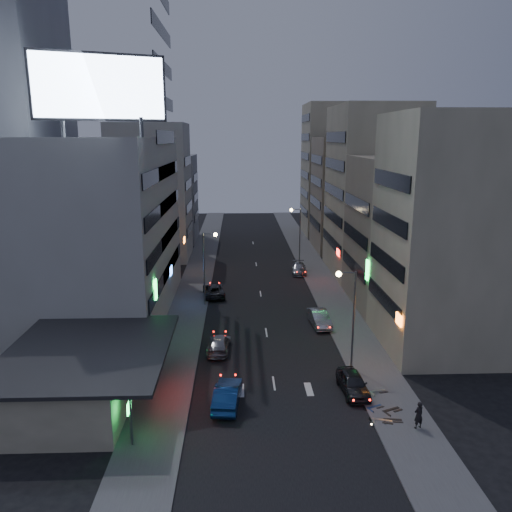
{
  "coord_description": "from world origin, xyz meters",
  "views": [
    {
      "loc": [
        -2.59,
        -30.1,
        18.01
      ],
      "look_at": [
        -0.74,
        20.38,
        5.93
      ],
      "focal_mm": 35.0,
      "sensor_mm": 36.0,
      "label": 1
    }
  ],
  "objects_px": {
    "road_car_blue": "(227,394)",
    "scooter_silver_b": "(385,382)",
    "parked_car_right_near": "(353,383)",
    "scooter_black_b": "(398,399)",
    "scooter_silver_a": "(393,413)",
    "scooter_black_a": "(402,412)",
    "scooter_blue": "(380,397)",
    "parked_car_right_mid": "(319,318)",
    "parked_car_left": "(214,290)",
    "person": "(419,415)",
    "road_car_silver": "(219,344)",
    "parked_car_right_far": "(299,269)"
  },
  "relations": [
    {
      "from": "road_car_blue",
      "to": "scooter_black_a",
      "type": "xyz_separation_m",
      "value": [
        11.39,
        -2.42,
        -0.12
      ]
    },
    {
      "from": "parked_car_left",
      "to": "road_car_silver",
      "type": "height_order",
      "value": "parked_car_left"
    },
    {
      "from": "parked_car_right_far",
      "to": "scooter_silver_a",
      "type": "bearing_deg",
      "value": -82.69
    },
    {
      "from": "parked_car_right_far",
      "to": "scooter_black_a",
      "type": "distance_m",
      "value": 36.28
    },
    {
      "from": "road_car_blue",
      "to": "scooter_silver_b",
      "type": "relative_size",
      "value": 2.57
    },
    {
      "from": "person",
      "to": "scooter_black_b",
      "type": "bearing_deg",
      "value": -100.79
    },
    {
      "from": "parked_car_right_mid",
      "to": "person",
      "type": "relative_size",
      "value": 2.53
    },
    {
      "from": "parked_car_right_mid",
      "to": "scooter_black_b",
      "type": "bearing_deg",
      "value": -84.21
    },
    {
      "from": "person",
      "to": "scooter_black_a",
      "type": "relative_size",
      "value": 1.02
    },
    {
      "from": "parked_car_right_far",
      "to": "road_car_silver",
      "type": "relative_size",
      "value": 1.02
    },
    {
      "from": "parked_car_right_near",
      "to": "road_car_silver",
      "type": "height_order",
      "value": "parked_car_right_near"
    },
    {
      "from": "parked_car_right_near",
      "to": "parked_car_right_mid",
      "type": "distance_m",
      "value": 13.2
    },
    {
      "from": "scooter_silver_a",
      "to": "scooter_blue",
      "type": "height_order",
      "value": "scooter_silver_a"
    },
    {
      "from": "road_car_silver",
      "to": "scooter_silver_b",
      "type": "xyz_separation_m",
      "value": [
        12.33,
        -7.36,
        0.02
      ]
    },
    {
      "from": "parked_car_left",
      "to": "road_car_silver",
      "type": "distance_m",
      "value": 15.41
    },
    {
      "from": "parked_car_right_near",
      "to": "person",
      "type": "relative_size",
      "value": 2.4
    },
    {
      "from": "parked_car_right_mid",
      "to": "scooter_black_b",
      "type": "height_order",
      "value": "parked_car_right_mid"
    },
    {
      "from": "road_car_blue",
      "to": "scooter_black_b",
      "type": "distance_m",
      "value": 11.64
    },
    {
      "from": "parked_car_right_near",
      "to": "parked_car_right_mid",
      "type": "relative_size",
      "value": 0.95
    },
    {
      "from": "parked_car_right_near",
      "to": "scooter_black_b",
      "type": "bearing_deg",
      "value": -44.19
    },
    {
      "from": "parked_car_right_near",
      "to": "scooter_blue",
      "type": "relative_size",
      "value": 2.55
    },
    {
      "from": "road_car_silver",
      "to": "person",
      "type": "height_order",
      "value": "person"
    },
    {
      "from": "scooter_blue",
      "to": "scooter_black_a",
      "type": "bearing_deg",
      "value": -179.09
    },
    {
      "from": "person",
      "to": "scooter_black_b",
      "type": "height_order",
      "value": "person"
    },
    {
      "from": "parked_car_left",
      "to": "scooter_black_b",
      "type": "xyz_separation_m",
      "value": [
        13.67,
        -25.15,
        0.0
      ]
    },
    {
      "from": "parked_car_right_near",
      "to": "scooter_black_a",
      "type": "relative_size",
      "value": 2.45
    },
    {
      "from": "person",
      "to": "scooter_blue",
      "type": "xyz_separation_m",
      "value": [
        -1.56,
        2.96,
        -0.38
      ]
    },
    {
      "from": "road_car_blue",
      "to": "scooter_silver_b",
      "type": "distance_m",
      "value": 11.52
    },
    {
      "from": "scooter_silver_a",
      "to": "scooter_black_b",
      "type": "distance_m",
      "value": 1.9
    },
    {
      "from": "person",
      "to": "scooter_silver_b",
      "type": "height_order",
      "value": "person"
    },
    {
      "from": "scooter_black_b",
      "to": "parked_car_right_far",
      "type": "bearing_deg",
      "value": -19.13
    },
    {
      "from": "scooter_black_a",
      "to": "scooter_black_b",
      "type": "xyz_separation_m",
      "value": [
        0.21,
        1.55,
        0.05
      ]
    },
    {
      "from": "parked_car_left",
      "to": "scooter_blue",
      "type": "distance_m",
      "value": 27.77
    },
    {
      "from": "scooter_blue",
      "to": "parked_car_right_near",
      "type": "bearing_deg",
      "value": 14.65
    },
    {
      "from": "parked_car_left",
      "to": "scooter_silver_b",
      "type": "distance_m",
      "value": 26.42
    },
    {
      "from": "scooter_blue",
      "to": "parked_car_left",
      "type": "bearing_deg",
      "value": 3.07
    },
    {
      "from": "parked_car_left",
      "to": "road_car_silver",
      "type": "relative_size",
      "value": 1.11
    },
    {
      "from": "parked_car_right_near",
      "to": "scooter_black_a",
      "type": "distance_m",
      "value": 4.48
    },
    {
      "from": "parked_car_right_mid",
      "to": "parked_car_right_far",
      "type": "xyz_separation_m",
      "value": [
        0.3,
        19.2,
        -0.07
      ]
    },
    {
      "from": "scooter_black_a",
      "to": "scooter_silver_b",
      "type": "xyz_separation_m",
      "value": [
        0.03,
        3.97,
        0.02
      ]
    },
    {
      "from": "road_car_blue",
      "to": "parked_car_left",
      "type": "bearing_deg",
      "value": -79.16
    },
    {
      "from": "scooter_silver_b",
      "to": "scooter_blue",
      "type": "bearing_deg",
      "value": 142.06
    },
    {
      "from": "road_car_silver",
      "to": "scooter_black_b",
      "type": "bearing_deg",
      "value": 145.15
    },
    {
      "from": "road_car_blue",
      "to": "scooter_blue",
      "type": "relative_size",
      "value": 2.79
    },
    {
      "from": "road_car_silver",
      "to": "person",
      "type": "xyz_separation_m",
      "value": [
        12.98,
        -12.36,
        0.36
      ]
    },
    {
      "from": "person",
      "to": "scooter_silver_a",
      "type": "bearing_deg",
      "value": -54.94
    },
    {
      "from": "parked_car_right_mid",
      "to": "scooter_silver_b",
      "type": "distance_m",
      "value": 13.3
    },
    {
      "from": "scooter_black_b",
      "to": "scooter_silver_b",
      "type": "height_order",
      "value": "scooter_black_b"
    },
    {
      "from": "scooter_silver_a",
      "to": "scooter_silver_b",
      "type": "xyz_separation_m",
      "value": [
        0.67,
        4.12,
        -0.01
      ]
    },
    {
      "from": "parked_car_left",
      "to": "scooter_silver_b",
      "type": "height_order",
      "value": "parked_car_left"
    }
  ]
}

